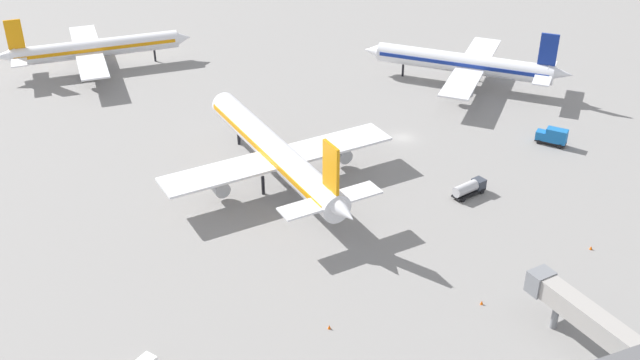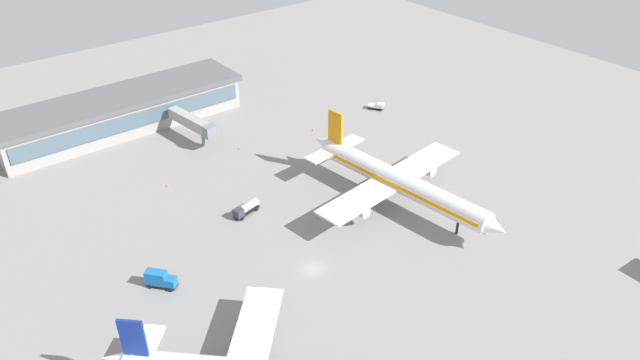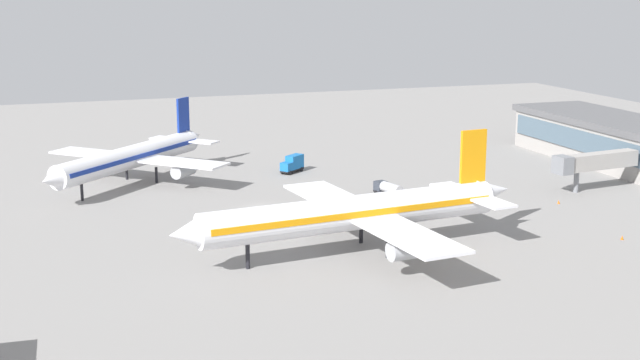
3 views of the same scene
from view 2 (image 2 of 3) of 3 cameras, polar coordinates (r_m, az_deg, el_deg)
name	(u,v)px [view 2 (image 2 of 3)]	position (r m, az deg, el deg)	size (l,w,h in m)	color
ground	(313,269)	(112.81, -0.69, -8.50)	(288.00, 288.00, 0.00)	gray
terminal_building	(121,111)	(168.13, -18.55, 6.28)	(65.79, 17.59, 9.20)	#9E9993
airplane_taxiing	(398,181)	(128.19, 7.50, -0.09)	(41.32, 51.25, 15.59)	white
pushback_tractor	(377,106)	(171.88, 5.48, 7.07)	(4.03, 4.71, 1.90)	black
fuel_truck	(246,208)	(127.03, -7.10, -2.70)	(6.57, 3.35, 2.50)	black
catering_truck	(160,279)	(111.82, -15.08, -9.16)	(4.99, 5.55, 3.30)	black
jet_bridge	(193,123)	(155.78, -12.08, 5.39)	(5.06, 17.73, 6.74)	#9E9993
safety_cone_near_gate	(239,148)	(151.76, -7.74, 3.02)	(0.44, 0.44, 0.60)	#EA590C
safety_cone_mid_apron	(167,185)	(140.00, -14.45, -0.49)	(0.44, 0.44, 0.60)	#EA590C
safety_cone_far_side	(313,130)	(159.41, -0.69, 4.84)	(0.44, 0.44, 0.60)	#EA590C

